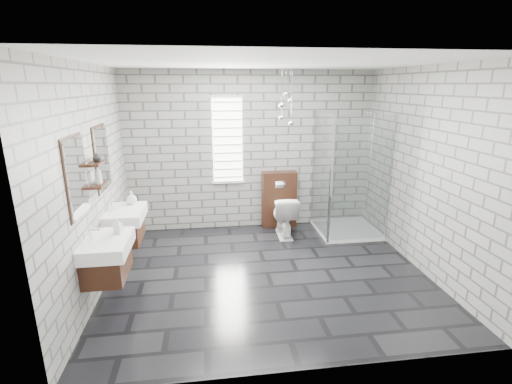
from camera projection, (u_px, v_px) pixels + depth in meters
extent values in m
cube|color=black|center=(267.00, 274.00, 5.02)|extent=(4.20, 3.60, 0.02)
cube|color=white|center=(269.00, 62.00, 4.26)|extent=(4.20, 3.60, 0.02)
cube|color=#969591|center=(251.00, 151.00, 6.36)|extent=(4.20, 0.02, 2.70)
cube|color=#969591|center=(306.00, 230.00, 2.92)|extent=(4.20, 0.02, 2.70)
cube|color=#969591|center=(92.00, 182.00, 4.37)|extent=(0.02, 3.60, 2.70)
cube|color=#969591|center=(425.00, 171.00, 4.91)|extent=(0.02, 3.60, 2.70)
cube|color=#391E11|center=(107.00, 264.00, 4.08)|extent=(0.42, 0.62, 0.30)
cube|color=silver|center=(126.00, 261.00, 4.10)|extent=(0.02, 0.35, 0.01)
cube|color=white|center=(107.00, 245.00, 4.02)|extent=(0.47, 0.70, 0.15)
cylinder|color=silver|center=(91.00, 235.00, 3.97)|extent=(0.04, 0.04, 0.12)
cylinder|color=silver|center=(95.00, 230.00, 3.96)|extent=(0.10, 0.02, 0.02)
cube|color=white|center=(77.00, 177.00, 3.78)|extent=(0.03, 0.55, 0.80)
cube|color=#391E11|center=(75.00, 177.00, 3.78)|extent=(0.01, 0.59, 0.84)
cube|color=#391E11|center=(125.00, 230.00, 5.03)|extent=(0.42, 0.62, 0.30)
cube|color=silver|center=(140.00, 228.00, 5.05)|extent=(0.02, 0.35, 0.01)
cube|color=white|center=(126.00, 215.00, 4.97)|extent=(0.47, 0.70, 0.15)
cylinder|color=silver|center=(113.00, 206.00, 4.91)|extent=(0.04, 0.04, 0.12)
cylinder|color=silver|center=(116.00, 202.00, 4.91)|extent=(0.10, 0.02, 0.02)
cube|color=white|center=(102.00, 158.00, 4.73)|extent=(0.03, 0.55, 0.80)
cube|color=#391E11|center=(101.00, 158.00, 4.73)|extent=(0.01, 0.59, 0.84)
cube|color=#391E11|center=(98.00, 185.00, 4.34)|extent=(0.14, 0.30, 0.03)
cube|color=#391E11|center=(96.00, 163.00, 4.27)|extent=(0.14, 0.30, 0.03)
cube|color=white|center=(227.00, 141.00, 6.23)|extent=(0.50, 0.02, 1.40)
cube|color=silver|center=(227.00, 96.00, 6.02)|extent=(0.56, 0.04, 0.04)
cube|color=silver|center=(228.00, 182.00, 6.42)|extent=(0.56, 0.04, 0.04)
cube|color=silver|center=(228.00, 177.00, 6.39)|extent=(0.48, 0.01, 0.02)
cube|color=silver|center=(228.00, 169.00, 6.35)|extent=(0.48, 0.01, 0.02)
cube|color=silver|center=(228.00, 161.00, 6.31)|extent=(0.48, 0.01, 0.02)
cube|color=silver|center=(228.00, 153.00, 6.27)|extent=(0.48, 0.01, 0.02)
cube|color=silver|center=(228.00, 145.00, 6.23)|extent=(0.48, 0.01, 0.02)
cube|color=silver|center=(227.00, 136.00, 6.19)|extent=(0.48, 0.01, 0.02)
cube|color=silver|center=(227.00, 128.00, 6.16)|extent=(0.48, 0.01, 0.02)
cube|color=silver|center=(227.00, 120.00, 6.12)|extent=(0.48, 0.01, 0.02)
cube|color=silver|center=(227.00, 111.00, 6.08)|extent=(0.48, 0.01, 0.03)
cube|color=silver|center=(227.00, 102.00, 6.04)|extent=(0.48, 0.01, 0.03)
cube|color=#391E11|center=(279.00, 199.00, 6.56)|extent=(0.60, 0.20, 1.00)
cube|color=silver|center=(281.00, 185.00, 6.38)|extent=(0.18, 0.01, 0.12)
cube|color=white|center=(346.00, 229.00, 6.45)|extent=(1.00, 1.00, 0.06)
cube|color=silver|center=(362.00, 181.00, 5.71)|extent=(1.00, 0.01, 2.00)
cube|color=silver|center=(321.00, 174.00, 6.11)|extent=(0.01, 1.00, 2.00)
cube|color=silver|center=(331.00, 182.00, 5.64)|extent=(0.03, 0.03, 2.00)
cube|color=silver|center=(391.00, 180.00, 5.77)|extent=(0.03, 0.03, 2.00)
cylinder|color=silver|center=(370.00, 166.00, 6.40)|extent=(0.02, 0.02, 1.80)
cylinder|color=silver|center=(370.00, 112.00, 6.14)|extent=(0.14, 0.14, 0.02)
sphere|color=silver|center=(281.00, 105.00, 5.69)|extent=(0.09, 0.09, 0.09)
cylinder|color=silver|center=(282.00, 85.00, 5.61)|extent=(0.01, 0.01, 0.50)
sphere|color=silver|center=(291.00, 123.00, 5.86)|extent=(0.09, 0.09, 0.09)
cylinder|color=silver|center=(292.00, 94.00, 5.73)|extent=(0.01, 0.01, 0.78)
sphere|color=silver|center=(286.00, 94.00, 5.82)|extent=(0.09, 0.09, 0.09)
cylinder|color=silver|center=(286.00, 80.00, 5.76)|extent=(0.01, 0.01, 0.34)
sphere|color=silver|center=(282.00, 117.00, 5.89)|extent=(0.09, 0.09, 0.09)
cylinder|color=silver|center=(282.00, 92.00, 5.78)|extent=(0.01, 0.01, 0.70)
sphere|color=silver|center=(290.00, 100.00, 5.82)|extent=(0.09, 0.09, 0.09)
cylinder|color=silver|center=(290.00, 83.00, 5.75)|extent=(0.01, 0.01, 0.44)
imported|color=white|center=(284.00, 216.00, 6.19)|extent=(0.41, 0.69, 0.70)
imported|color=#B2B2B2|center=(118.00, 226.00, 4.13)|extent=(0.10, 0.10, 0.18)
imported|color=#B2B2B2|center=(131.00, 198.00, 5.16)|extent=(0.15, 0.15, 0.18)
imported|color=#B2B2B2|center=(98.00, 175.00, 4.30)|extent=(0.10, 0.10, 0.22)
imported|color=#B2B2B2|center=(97.00, 157.00, 4.28)|extent=(0.11, 0.11, 0.10)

